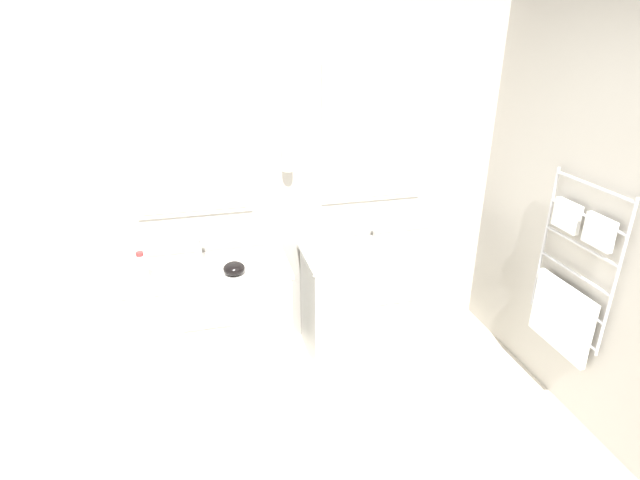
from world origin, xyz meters
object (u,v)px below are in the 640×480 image
(vanity_right, at_px, (381,300))
(toiletry_bottle, at_px, (142,268))
(amenity_bowl, at_px, (234,268))
(vanity_left, at_px, (208,324))

(vanity_right, bearing_deg, toiletry_bottle, -178.24)
(amenity_bowl, bearing_deg, vanity_left, 152.77)
(vanity_left, xyz_separation_m, toiletry_bottle, (-0.37, -0.05, 0.51))
(vanity_left, xyz_separation_m, amenity_bowl, (0.20, -0.10, 0.46))
(vanity_left, distance_m, toiletry_bottle, 0.63)
(toiletry_bottle, relative_size, amenity_bowl, 1.41)
(toiletry_bottle, distance_m, amenity_bowl, 0.57)
(vanity_left, bearing_deg, toiletry_bottle, -172.08)
(amenity_bowl, bearing_deg, vanity_right, 5.54)
(vanity_left, relative_size, vanity_right, 1.00)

